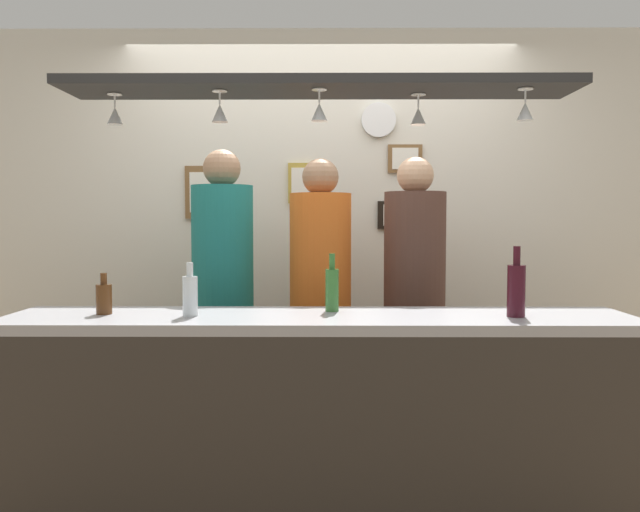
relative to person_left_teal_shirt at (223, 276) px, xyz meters
name	(u,v)px	position (x,y,z in m)	size (l,w,h in m)	color
ground_plane	(320,498)	(0.54, -0.44, -1.07)	(8.00, 8.00, 0.00)	olive
back_wall	(321,231)	(0.54, 0.66, 0.23)	(4.40, 0.06, 2.60)	silver
bar_counter	(319,395)	(0.54, -0.95, -0.41)	(2.70, 0.55, 0.97)	#99999E
overhead_glass_rack	(319,87)	(0.54, -0.74, 0.88)	(2.20, 0.36, 0.04)	black
hanging_wineglass_far_left	(115,115)	(-0.35, -0.71, 0.77)	(0.07, 0.07, 0.13)	silver
hanging_wineglass_left	(220,112)	(0.12, -0.78, 0.77)	(0.07, 0.07, 0.13)	silver
hanging_wineglass_center_left	(319,111)	(0.54, -0.81, 0.77)	(0.07, 0.07, 0.13)	silver
hanging_wineglass_center	(418,115)	(0.98, -0.70, 0.77)	(0.07, 0.07, 0.13)	silver
hanging_wineglass_center_right	(525,110)	(1.41, -0.81, 0.77)	(0.07, 0.07, 0.13)	silver
person_left_teal_shirt	(223,276)	(0.00, 0.00, 0.00)	(0.34, 0.34, 1.76)	#2D334C
person_middle_orange_shirt	(320,281)	(0.54, 0.00, -0.03)	(0.34, 0.34, 1.71)	#2D334C
person_right_brown_shirt	(414,280)	(1.06, 0.00, -0.03)	(0.34, 0.34, 1.72)	#2D334C
bottle_soda_clear	(190,295)	(-0.01, -0.83, -0.01)	(0.06, 0.06, 0.23)	silver
bottle_beer_green_import	(332,288)	(0.60, -0.68, 0.00)	(0.06, 0.06, 0.26)	#336B2D
bottle_beer_brown_stubby	(104,298)	(-0.40, -0.77, -0.03)	(0.07, 0.07, 0.18)	#512D14
bottle_wine_dark_red	(516,289)	(1.38, -0.84, 0.02)	(0.08, 0.08, 0.30)	#380F19
picture_frame_lower_pair	(401,215)	(1.06, 0.61, 0.34)	(0.30, 0.02, 0.18)	black
picture_frame_caricature	(205,192)	(-0.21, 0.61, 0.49)	(0.26, 0.02, 0.34)	brown
picture_frame_upper_small	(405,159)	(1.08, 0.61, 0.70)	(0.22, 0.02, 0.18)	brown
picture_frame_crest	(302,183)	(0.42, 0.61, 0.55)	(0.18, 0.02, 0.26)	#B29338
wall_clock	(379,120)	(0.91, 0.61, 0.95)	(0.22, 0.22, 0.03)	white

